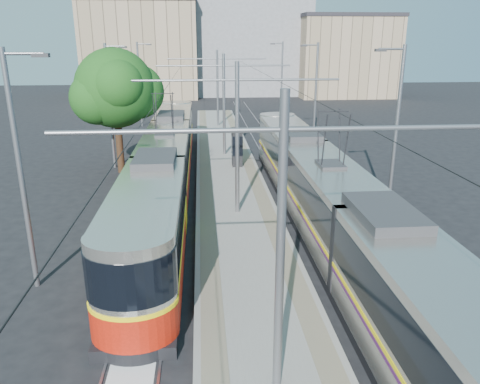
{
  "coord_description": "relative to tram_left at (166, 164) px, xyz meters",
  "views": [
    {
      "loc": [
        -1.64,
        -13.09,
        8.2
      ],
      "look_at": [
        0.05,
        7.05,
        1.6
      ],
      "focal_mm": 35.0,
      "sensor_mm": 36.0,
      "label": 1
    }
  ],
  "objects": [
    {
      "name": "tactile_strip_left",
      "position": [
        2.15,
        4.91,
        -1.4
      ],
      "size": [
        0.7,
        50.0,
        0.01
      ],
      "primitive_type": "cube",
      "color": "gray",
      "rests_on": "platform"
    },
    {
      "name": "building_centre",
      "position": [
        9.6,
        51.91,
        5.76
      ],
      "size": [
        18.36,
        14.28,
        14.92
      ],
      "color": "gray",
      "rests_on": "ground"
    },
    {
      "name": "track_arrow",
      "position": [
        0.0,
        -15.09,
        -1.7
      ],
      "size": [
        1.2,
        5.0,
        0.01
      ],
      "primitive_type": "cube",
      "color": "silver",
      "rests_on": "ground"
    },
    {
      "name": "catenary",
      "position": [
        3.6,
        2.07,
        2.82
      ],
      "size": [
        9.2,
        70.0,
        7.0
      ],
      "color": "slate",
      "rests_on": "platform"
    },
    {
      "name": "building_left",
      "position": [
        -6.4,
        47.91,
        5.14
      ],
      "size": [
        16.32,
        12.24,
        13.67
      ],
      "color": "tan",
      "rests_on": "ground"
    },
    {
      "name": "street_lamps",
      "position": [
        3.6,
        8.91,
        2.47
      ],
      "size": [
        15.18,
        38.22,
        8.0
      ],
      "color": "slate",
      "rests_on": "ground"
    },
    {
      "name": "platform",
      "position": [
        3.6,
        4.91,
        -1.56
      ],
      "size": [
        4.0,
        50.0,
        0.3
      ],
      "primitive_type": "cube",
      "color": "gray",
      "rests_on": "ground"
    },
    {
      "name": "shelter",
      "position": [
        4.26,
        4.66,
        -0.13
      ],
      "size": [
        0.68,
        1.11,
        2.44
      ],
      "rotation": [
        0.0,
        0.0,
        -0.0
      ],
      "color": "black",
      "rests_on": "platform"
    },
    {
      "name": "tree",
      "position": [
        -2.94,
        4.82,
        3.55
      ],
      "size": [
        5.35,
        4.95,
        7.78
      ],
      "color": "#382314",
      "rests_on": "ground"
    },
    {
      "name": "rails",
      "position": [
        3.6,
        4.91,
        -1.69
      ],
      "size": [
        8.71,
        70.0,
        0.03
      ],
      "color": "gray",
      "rests_on": "ground"
    },
    {
      "name": "building_right",
      "position": [
        23.6,
        45.91,
        4.17
      ],
      "size": [
        14.28,
        10.2,
        11.74
      ],
      "color": "tan",
      "rests_on": "ground"
    },
    {
      "name": "ground",
      "position": [
        3.6,
        -12.09,
        -1.71
      ],
      "size": [
        160.0,
        160.0,
        0.0
      ],
      "primitive_type": "plane",
      "color": "black",
      "rests_on": "ground"
    },
    {
      "name": "tram_right",
      "position": [
        7.2,
        -7.03,
        0.15
      ],
      "size": [
        2.43,
        29.37,
        5.5
      ],
      "color": "black",
      "rests_on": "ground"
    },
    {
      "name": "tram_left",
      "position": [
        0.0,
        0.0,
        0.0
      ],
      "size": [
        2.43,
        29.49,
        5.5
      ],
      "color": "black",
      "rests_on": "ground"
    },
    {
      "name": "tactile_strip_right",
      "position": [
        5.05,
        4.91,
        -1.4
      ],
      "size": [
        0.7,
        50.0,
        0.01
      ],
      "primitive_type": "cube",
      "color": "gray",
      "rests_on": "platform"
    }
  ]
}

